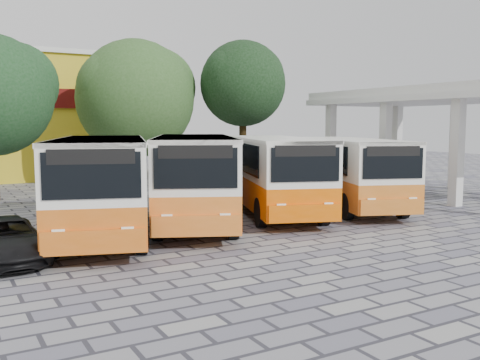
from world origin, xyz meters
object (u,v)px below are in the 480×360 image
bus_centre_left (195,173)px  parked_car (5,240)px  bus_far_right (351,168)px  bus_far_left (102,180)px  bus_centre_right (275,170)px

bus_centre_left → parked_car: bearing=-135.7°
bus_centre_left → bus_far_right: (7.27, -0.13, -0.11)m
bus_far_left → bus_far_right: 10.78m
bus_far_right → parked_car: bearing=-149.8°
parked_car → bus_far_right: bearing=6.4°
bus_centre_right → bus_far_right: bearing=12.5°
bus_centre_left → parked_car: 7.19m
bus_centre_left → bus_far_right: bearing=23.1°
bus_centre_right → parked_car: bearing=-145.3°
bus_far_left → bus_far_right: (10.77, 0.34, -0.10)m
bus_centre_left → bus_far_left: bearing=-148.2°
bus_centre_right → parked_car: size_ratio=2.23×
bus_centre_left → bus_centre_right: bearing=29.2°
bus_far_left → bus_centre_left: (3.50, 0.47, 0.01)m
bus_far_left → bus_centre_right: 7.22m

